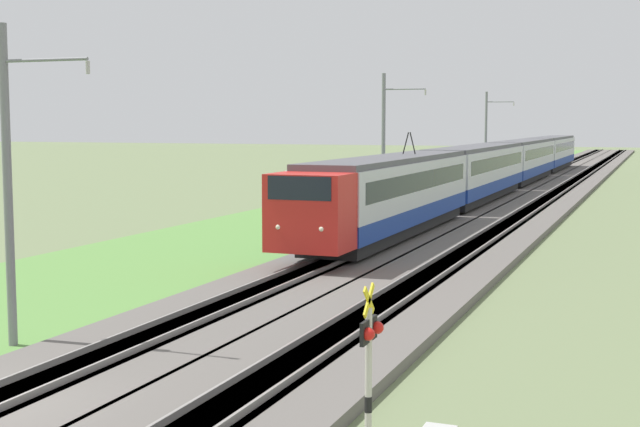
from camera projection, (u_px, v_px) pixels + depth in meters
ballast_main at (485, 200)px, 63.07m from camera, size 240.00×4.40×0.30m
ballast_adjacent at (546, 201)px, 61.54m from camera, size 240.00×4.40×0.30m
track_main at (485, 199)px, 63.07m from camera, size 240.00×1.57×0.45m
track_adjacent at (546, 201)px, 61.54m from camera, size 240.00×1.57×0.45m
grass_verge at (405, 198)px, 65.17m from camera, size 240.00×12.92×0.12m
passenger_train at (505, 163)px, 70.47m from camera, size 84.85×2.99×5.12m
crossing_signal_far at (369, 363)px, 13.69m from camera, size 0.70×0.23×3.12m
catenary_mast_near at (10, 184)px, 21.50m from camera, size 0.22×2.56×7.94m
catenary_mast_mid at (384, 145)px, 50.21m from camera, size 0.22×2.56×8.34m
catenary_mast_far at (486, 137)px, 78.94m from camera, size 0.22×2.56×8.30m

